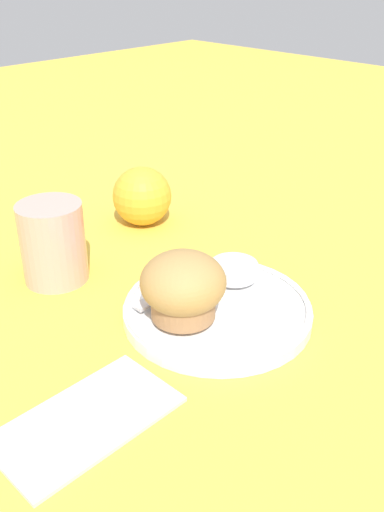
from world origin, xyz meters
TOP-DOWN VIEW (x-y plane):
  - ground_plane at (0.00, 0.00)m, footprint 3.00×3.00m
  - plate at (0.00, -0.02)m, footprint 0.20×0.20m
  - muffin at (-0.04, -0.01)m, footprint 0.09×0.09m
  - cream_ramekin at (0.05, 0.01)m, footprint 0.05×0.05m
  - berry_pair at (0.02, 0.03)m, footprint 0.02×0.01m
  - butter_knife at (0.01, 0.03)m, footprint 0.16×0.02m
  - orange_fruit at (0.10, 0.22)m, footprint 0.08×0.08m
  - juice_glass at (-0.07, 0.18)m, footprint 0.08×0.08m
  - folded_napkin at (-0.19, -0.04)m, footprint 0.15×0.08m

SIDE VIEW (x-z plane):
  - ground_plane at x=0.00m, z-range 0.00..0.00m
  - folded_napkin at x=-0.19m, z-range 0.00..0.01m
  - plate at x=0.00m, z-range 0.00..0.02m
  - butter_knife at x=0.01m, z-range 0.02..0.02m
  - berry_pair at x=0.02m, z-range 0.02..0.03m
  - cream_ramekin at x=0.05m, z-range 0.02..0.04m
  - orange_fruit at x=0.10m, z-range 0.00..0.08m
  - juice_glass at x=-0.07m, z-range 0.00..0.10m
  - muffin at x=-0.04m, z-range 0.02..0.09m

